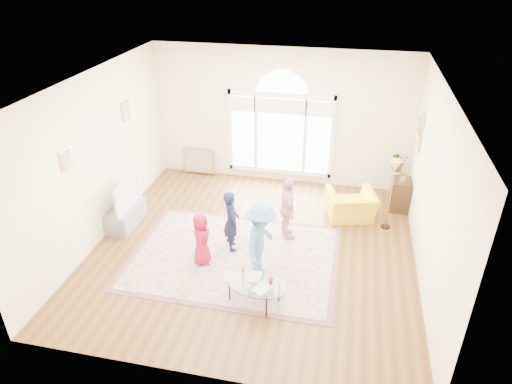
% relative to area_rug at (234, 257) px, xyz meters
% --- Properties ---
extents(ground, '(6.00, 6.00, 0.00)m').
position_rel_area_rug_xyz_m(ground, '(0.29, 0.35, -0.01)').
color(ground, brown).
rests_on(ground, ground).
extents(room_shell, '(6.00, 6.00, 6.00)m').
position_rel_area_rug_xyz_m(room_shell, '(0.30, 3.18, 1.56)').
color(room_shell, '#F7EBBF').
rests_on(room_shell, ground).
extents(area_rug, '(3.60, 2.60, 0.02)m').
position_rel_area_rug_xyz_m(area_rug, '(0.00, 0.00, 0.00)').
color(area_rug, '#C2B499').
rests_on(area_rug, ground).
extents(rug_border, '(3.80, 2.80, 0.01)m').
position_rel_area_rug_xyz_m(rug_border, '(-0.00, 0.00, -0.00)').
color(rug_border, '#7B4754').
rests_on(rug_border, ground).
extents(tv_console, '(0.45, 1.00, 0.42)m').
position_rel_area_rug_xyz_m(tv_console, '(-2.46, 0.65, 0.20)').
color(tv_console, gray).
rests_on(tv_console, ground).
extents(television, '(0.17, 1.05, 0.61)m').
position_rel_area_rug_xyz_m(television, '(-2.45, 0.65, 0.71)').
color(television, black).
rests_on(television, tv_console).
extents(coffee_table, '(1.26, 1.02, 0.54)m').
position_rel_area_rug_xyz_m(coffee_table, '(0.62, -1.08, 0.39)').
color(coffee_table, silver).
rests_on(coffee_table, ground).
extents(armchair, '(1.14, 1.05, 0.62)m').
position_rel_area_rug_xyz_m(armchair, '(2.05, 1.87, 0.30)').
color(armchair, yellow).
rests_on(armchair, ground).
extents(side_cabinet, '(0.40, 0.50, 0.70)m').
position_rel_area_rug_xyz_m(side_cabinet, '(3.07, 2.49, 0.34)').
color(side_cabinet, black).
rests_on(side_cabinet, ground).
extents(floor_lamp, '(0.32, 0.32, 1.51)m').
position_rel_area_rug_xyz_m(floor_lamp, '(2.79, 1.66, 1.27)').
color(floor_lamp, black).
rests_on(floor_lamp, ground).
extents(plant_pedestal, '(0.20, 0.20, 0.70)m').
position_rel_area_rug_xyz_m(plant_pedestal, '(2.99, 2.96, 0.34)').
color(plant_pedestal, white).
rests_on(plant_pedestal, ground).
extents(potted_plant, '(0.45, 0.40, 0.45)m').
position_rel_area_rug_xyz_m(potted_plant, '(2.99, 2.96, 0.92)').
color(potted_plant, '#33722D').
rests_on(potted_plant, plant_pedestal).
extents(leaning_picture, '(0.80, 0.14, 0.62)m').
position_rel_area_rug_xyz_m(leaning_picture, '(-1.75, 3.25, -0.01)').
color(leaning_picture, tan).
rests_on(leaning_picture, ground).
extents(child_red, '(0.41, 0.54, 1.00)m').
position_rel_area_rug_xyz_m(child_red, '(-0.52, -0.26, 0.51)').
color(child_red, maroon).
rests_on(child_red, area_rug).
extents(child_navy, '(0.44, 0.52, 1.21)m').
position_rel_area_rug_xyz_m(child_navy, '(-0.11, 0.28, 0.61)').
color(child_navy, '#141934').
rests_on(child_navy, area_rug).
extents(child_pink, '(0.57, 0.81, 1.27)m').
position_rel_area_rug_xyz_m(child_pink, '(0.85, 0.87, 0.65)').
color(child_pink, '#E6A9BC').
rests_on(child_pink, area_rug).
extents(child_blue, '(0.64, 0.98, 1.42)m').
position_rel_area_rug_xyz_m(child_blue, '(0.59, -0.39, 0.72)').
color(child_blue, '#4F8CBF').
rests_on(child_blue, area_rug).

